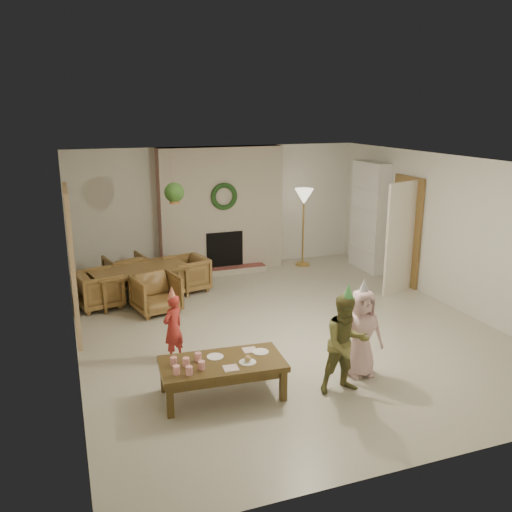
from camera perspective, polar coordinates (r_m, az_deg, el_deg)
name	(u,v)px	position (r m, az deg, el deg)	size (l,w,h in m)	color
floor	(283,327)	(8.34, 2.90, -7.47)	(7.00, 7.00, 0.00)	#B7B29E
ceiling	(286,162)	(7.73, 3.15, 9.88)	(7.00, 7.00, 0.00)	white
wall_back	(218,208)	(11.18, -3.99, 5.08)	(7.00, 7.00, 0.00)	silver
wall_front	(439,341)	(5.08, 18.70, -8.48)	(7.00, 7.00, 0.00)	silver
wall_left	(69,268)	(7.35, -19.07, -1.16)	(7.00, 7.00, 0.00)	silver
wall_right	(452,232)	(9.50, 19.96, 2.36)	(7.00, 7.00, 0.00)	silver
fireplace_mass	(221,209)	(10.99, -3.70, 4.91)	(2.50, 0.40, 2.50)	#59171C
fireplace_hearth	(227,271)	(10.94, -3.07, -1.54)	(1.60, 0.30, 0.12)	maroon
fireplace_firebox	(224,250)	(10.99, -3.36, 0.65)	(0.75, 0.12, 0.75)	black
fireplace_wreath	(224,196)	(10.72, -3.38, 6.28)	(0.54, 0.54, 0.10)	#173B16
floor_lamp_base	(302,264)	(11.58, 4.91, -0.85)	(0.30, 0.30, 0.03)	gold
floor_lamp_post	(303,230)	(11.40, 5.00, 2.75)	(0.03, 0.03, 1.47)	gold
floor_lamp_shade	(304,197)	(11.26, 5.08, 6.25)	(0.39, 0.39, 0.33)	beige
bookshelf_carcass	(369,217)	(11.26, 11.84, 4.09)	(0.30, 1.00, 2.20)	white
bookshelf_shelf_a	(367,248)	(11.39, 11.58, 0.88)	(0.30, 0.92, 0.03)	white
bookshelf_shelf_b	(368,229)	(11.30, 11.69, 2.84)	(0.30, 0.92, 0.03)	white
bookshelf_shelf_c	(369,209)	(11.22, 11.80, 4.83)	(0.30, 0.92, 0.03)	white
bookshelf_shelf_d	(370,190)	(11.16, 11.91, 6.85)	(0.30, 0.92, 0.03)	white
books_row_lower	(370,243)	(11.22, 11.93, 1.38)	(0.20, 0.40, 0.24)	#A82B1F
books_row_mid	(366,222)	(11.30, 11.51, 3.58)	(0.20, 0.44, 0.24)	#286696
books_row_upper	(371,204)	(11.10, 12.01, 5.40)	(0.20, 0.36, 0.22)	#A58F23
door_frame	(406,231)	(10.45, 15.52, 2.54)	(0.05, 0.86, 2.04)	brown
door_leaf	(401,238)	(9.93, 14.97, 1.82)	(0.05, 0.80, 2.00)	beige
curtain_panel	(72,263)	(7.55, -18.81, -0.73)	(0.06, 1.20, 2.00)	beige
dining_table	(140,284)	(9.60, -12.10, -2.88)	(1.63, 0.91, 0.57)	brown
dining_chair_near	(156,294)	(8.96, -10.45, -3.92)	(0.67, 0.69, 0.63)	brown
dining_chair_far	(126,272)	(10.24, -13.56, -1.66)	(0.67, 0.69, 0.63)	brown
dining_chair_left	(99,289)	(9.38, -16.18, -3.40)	(0.67, 0.69, 0.63)	brown
dining_chair_right	(187,274)	(9.92, -7.30, -1.88)	(0.67, 0.69, 0.63)	brown
hanging_plant_cord	(174,178)	(8.82, -8.67, 8.11)	(0.01, 0.01, 0.70)	tan
hanging_plant_pot	(175,200)	(8.87, -8.57, 5.87)	(0.16, 0.16, 0.12)	#966330
hanging_plant_foliage	(174,192)	(8.85, -8.61, 6.64)	(0.32, 0.32, 0.32)	#254D19
coffee_table_top	(222,364)	(6.32, -3.58, -11.27)	(1.41, 0.71, 0.07)	#533F1B
coffee_table_apron	(222,370)	(6.36, -3.56, -11.88)	(1.30, 0.60, 0.09)	#533F1B
coffee_leg_fl	(170,402)	(6.09, -9.04, -14.90)	(0.08, 0.08, 0.37)	#533F1B
coffee_leg_fr	(283,385)	(6.33, 2.88, -13.44)	(0.08, 0.08, 0.37)	#533F1B
coffee_leg_bl	(164,377)	(6.59, -9.69, -12.43)	(0.08, 0.08, 0.37)	#533F1B
coffee_leg_br	(268,363)	(6.82, 1.29, -11.21)	(0.08, 0.08, 0.37)	#533F1B
cup_a	(176,370)	(6.06, -8.37, -11.78)	(0.08, 0.08, 0.10)	white
cup_b	(174,361)	(6.26, -8.65, -10.90)	(0.08, 0.08, 0.10)	white
cup_c	(189,371)	(6.03, -7.05, -11.89)	(0.08, 0.08, 0.10)	white
cup_d	(186,362)	(6.22, -7.37, -11.00)	(0.08, 0.08, 0.10)	white
cup_e	(202,365)	(6.13, -5.75, -11.38)	(0.08, 0.08, 0.10)	white
cup_f	(198,357)	(6.32, -6.11, -10.52)	(0.08, 0.08, 0.10)	white
plate_a	(215,357)	(6.41, -4.32, -10.52)	(0.20, 0.20, 0.01)	white
plate_b	(248,362)	(6.27, -0.89, -11.11)	(0.20, 0.20, 0.01)	white
plate_c	(261,352)	(6.51, 0.48, -10.05)	(0.20, 0.20, 0.01)	white
food_scoop	(248,359)	(6.25, -0.89, -10.76)	(0.08, 0.08, 0.08)	tan
napkin_left	(231,368)	(6.15, -2.67, -11.70)	(0.16, 0.16, 0.01)	beige
napkin_right	(250,350)	(6.56, -0.66, -9.86)	(0.16, 0.16, 0.01)	beige
child_red	(173,328)	(7.21, -8.71, -7.50)	(0.33, 0.22, 0.91)	#A52923
party_hat_red	(172,292)	(7.04, -8.87, -3.81)	(0.12, 0.12, 0.17)	gold
child_plaid	(346,344)	(6.41, 9.45, -9.13)	(0.58, 0.45, 1.19)	#946028
party_hat_plaid	(348,292)	(6.18, 9.71, -3.71)	(0.14, 0.14, 0.20)	#4BB157
child_pink	(361,333)	(6.85, 11.05, -7.94)	(0.55, 0.35, 1.12)	beige
party_hat_pink	(364,286)	(6.64, 11.31, -3.15)	(0.15, 0.15, 0.20)	#ADAFB4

